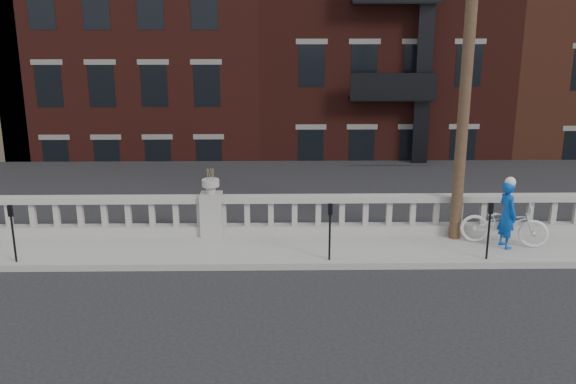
% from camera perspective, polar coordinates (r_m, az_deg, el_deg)
% --- Properties ---
extents(ground, '(120.00, 120.00, 0.00)m').
position_cam_1_polar(ground, '(13.18, -8.41, -10.15)').
color(ground, black).
rests_on(ground, ground).
extents(sidewalk, '(32.00, 2.20, 0.15)m').
position_cam_1_polar(sidewalk, '(15.88, -7.07, -5.16)').
color(sidewalk, gray).
rests_on(sidewalk, ground).
extents(balustrade, '(28.00, 0.34, 1.03)m').
position_cam_1_polar(balustrade, '(16.58, -6.80, -2.16)').
color(balustrade, gray).
rests_on(balustrade, sidewalk).
extents(planter_pedestal, '(0.55, 0.55, 1.76)m').
position_cam_1_polar(planter_pedestal, '(16.53, -6.82, -1.53)').
color(planter_pedestal, gray).
rests_on(planter_pedestal, sidewalk).
extents(lower_level, '(80.00, 44.00, 20.80)m').
position_cam_1_polar(lower_level, '(34.94, -2.85, 10.76)').
color(lower_level, '#605E59').
rests_on(lower_level, ground).
extents(utility_pole, '(1.60, 0.28, 10.00)m').
position_cam_1_polar(utility_pole, '(15.99, 15.84, 13.48)').
color(utility_pole, '#422D1E').
rests_on(utility_pole, sidewalk).
extents(parking_meter_b, '(0.10, 0.09, 1.36)m').
position_cam_1_polar(parking_meter_b, '(15.87, -23.31, -2.87)').
color(parking_meter_b, black).
rests_on(parking_meter_b, sidewalk).
extents(parking_meter_c, '(0.10, 0.09, 1.36)m').
position_cam_1_polar(parking_meter_c, '(14.72, 3.74, -2.97)').
color(parking_meter_c, black).
rests_on(parking_meter_c, sidewalk).
extents(parking_meter_d, '(0.10, 0.09, 1.36)m').
position_cam_1_polar(parking_meter_d, '(15.46, 17.46, -2.77)').
color(parking_meter_d, black).
rests_on(parking_meter_d, sidewalk).
extents(bicycle, '(2.19, 1.31, 1.09)m').
position_cam_1_polar(bicycle, '(16.63, 18.68, -2.66)').
color(bicycle, white).
rests_on(bicycle, sidewalk).
extents(cyclist, '(0.53, 0.68, 1.66)m').
position_cam_1_polar(cyclist, '(16.38, 18.91, -1.91)').
color(cyclist, '#0B45A9').
rests_on(cyclist, sidewalk).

